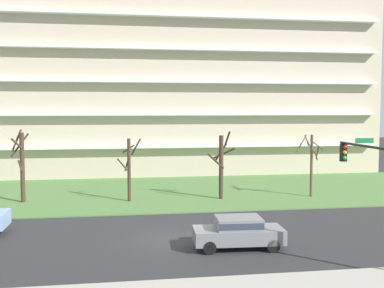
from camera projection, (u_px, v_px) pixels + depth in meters
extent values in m
plane|color=#2D2D30|center=(175.00, 240.00, 24.45)|extent=(160.00, 160.00, 0.00)
cube|color=#547F42|center=(155.00, 192.00, 38.25)|extent=(80.00, 16.00, 0.08)
cube|color=beige|center=(145.00, 85.00, 51.78)|extent=(48.96, 12.90, 19.03)
cube|color=white|center=(150.00, 147.00, 45.46)|extent=(47.00, 0.90, 0.24)
cube|color=white|center=(149.00, 114.00, 45.22)|extent=(47.00, 0.90, 0.24)
cube|color=white|center=(149.00, 81.00, 44.98)|extent=(47.00, 0.90, 0.24)
cube|color=white|center=(149.00, 48.00, 44.74)|extent=(47.00, 0.90, 0.24)
cube|color=white|center=(149.00, 15.00, 44.50)|extent=(47.00, 0.90, 0.24)
cylinder|color=#423023|center=(22.00, 168.00, 33.74)|extent=(0.32, 0.32, 5.16)
cylinder|color=#423023|center=(17.00, 144.00, 33.16)|extent=(0.98, 0.65, 0.81)
cylinder|color=#423023|center=(20.00, 166.00, 33.57)|extent=(0.48, 0.44, 0.83)
cylinder|color=#423023|center=(20.00, 145.00, 34.15)|extent=(1.30, 0.68, 1.75)
cylinder|color=#423023|center=(17.00, 140.00, 33.77)|extent=(0.68, 0.98, 1.61)
cylinder|color=#423023|center=(129.00, 170.00, 34.15)|extent=(0.25, 0.25, 4.70)
cylinder|color=#423023|center=(136.00, 147.00, 34.39)|extent=(0.74, 1.19, 1.32)
cylinder|color=#423023|center=(122.00, 164.00, 33.71)|extent=(0.79, 1.09, 0.81)
cylinder|color=#423023|center=(126.00, 166.00, 34.20)|extent=(0.36, 0.51, 0.75)
cylinder|color=#423023|center=(128.00, 149.00, 34.45)|extent=(0.92, 0.16, 0.65)
cylinder|color=#423023|center=(221.00, 168.00, 35.06)|extent=(0.33, 0.33, 4.88)
cylinder|color=#423023|center=(227.00, 140.00, 35.06)|extent=(0.35, 1.07, 1.32)
cylinder|color=#423023|center=(216.00, 161.00, 34.47)|extent=(1.13, 1.20, 1.09)
cylinder|color=#423023|center=(224.00, 153.00, 35.78)|extent=(1.63, 0.91, 0.94)
cylinder|color=#423023|center=(221.00, 152.00, 35.42)|extent=(1.03, 0.27, 1.47)
cylinder|color=brown|center=(311.00, 166.00, 35.98)|extent=(0.21, 0.21, 4.89)
cylinder|color=brown|center=(316.00, 155.00, 35.72)|extent=(0.59, 0.59, 0.82)
cylinder|color=brown|center=(307.00, 142.00, 35.84)|extent=(0.20, 0.77, 0.59)
cylinder|color=brown|center=(307.00, 141.00, 35.70)|extent=(0.27, 0.87, 0.91)
cylinder|color=brown|center=(317.00, 152.00, 35.88)|extent=(0.28, 0.95, 1.11)
cylinder|color=brown|center=(301.00, 144.00, 36.41)|extent=(1.41, 1.28, 1.39)
cylinder|color=brown|center=(317.00, 145.00, 35.31)|extent=(1.22, 0.37, 0.85)
cube|color=slate|center=(238.00, 235.00, 22.87)|extent=(4.49, 2.03, 0.70)
cube|color=slate|center=(238.00, 223.00, 22.82)|extent=(2.28, 1.77, 0.55)
cube|color=#2D3847|center=(238.00, 223.00, 22.82)|extent=(2.24, 1.80, 0.30)
cylinder|color=black|center=(265.00, 237.00, 23.83)|extent=(0.65, 0.25, 0.64)
cylinder|color=black|center=(273.00, 246.00, 22.26)|extent=(0.65, 0.25, 0.64)
cylinder|color=black|center=(205.00, 239.00, 23.53)|extent=(0.65, 0.25, 0.64)
cylinder|color=black|center=(210.00, 248.00, 21.96)|extent=(0.65, 0.25, 0.64)
cylinder|color=black|center=(367.00, 146.00, 21.40)|extent=(0.12, 5.21, 0.12)
cube|color=black|center=(343.00, 153.00, 23.71)|extent=(0.28, 0.28, 0.90)
sphere|color=red|center=(345.00, 147.00, 23.54)|extent=(0.20, 0.20, 0.20)
sphere|color=#F2A519|center=(345.00, 152.00, 23.56)|extent=(0.20, 0.20, 0.20)
sphere|color=green|center=(345.00, 158.00, 23.58)|extent=(0.20, 0.20, 0.20)
cube|color=#197238|center=(364.00, 141.00, 21.64)|extent=(0.90, 0.04, 0.24)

